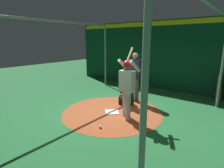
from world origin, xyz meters
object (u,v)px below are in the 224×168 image
at_px(batter, 127,84).
at_px(baseball_0, 100,127).
at_px(home_plate, 112,112).
at_px(umpire, 135,74).
at_px(bat_rack, 219,87).
at_px(catcher, 126,95).

relative_size(batter, baseball_0, 28.31).
bearing_deg(baseball_0, home_plate, -157.26).
bearing_deg(baseball_0, umpire, -168.60).
height_order(batter, bat_rack, batter).
xyz_separation_m(home_plate, batter, (0.07, 0.61, 1.05)).
bearing_deg(umpire, bat_rack, 130.69).
xyz_separation_m(catcher, umpire, (-0.63, -0.02, 0.66)).
xyz_separation_m(home_plate, umpire, (-1.48, -0.07, 1.04)).
xyz_separation_m(umpire, baseball_0, (2.55, 0.51, -1.00)).
xyz_separation_m(umpire, bat_rack, (-2.18, 2.54, -0.55)).
bearing_deg(catcher, baseball_0, 14.52).
distance_m(catcher, bat_rack, 3.78).
bearing_deg(catcher, umpire, -178.57).
distance_m(home_plate, catcher, 0.94).
relative_size(batter, catcher, 2.13).
relative_size(home_plate, catcher, 0.43).
bearing_deg(home_plate, bat_rack, 146.02).
distance_m(home_plate, umpire, 1.81).
relative_size(catcher, bat_rack, 0.94).
height_order(home_plate, umpire, umpire).
bearing_deg(catcher, bat_rack, 138.08).
relative_size(home_plate, bat_rack, 0.40).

